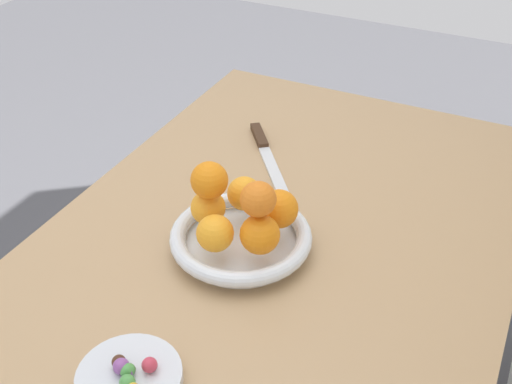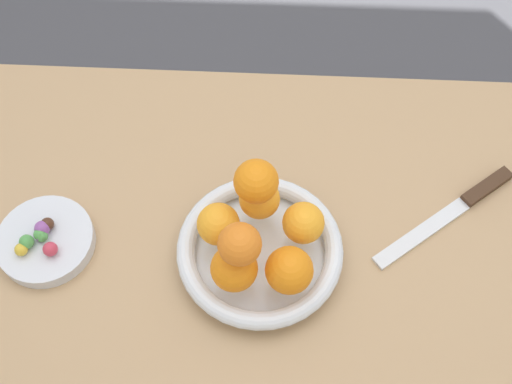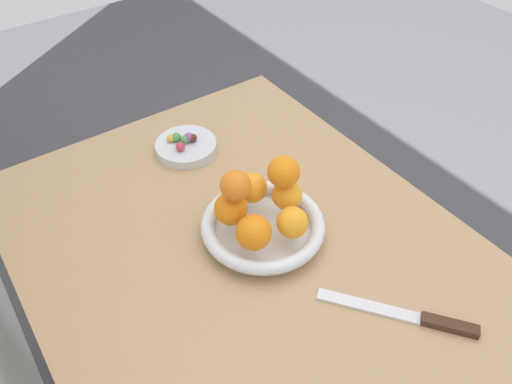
{
  "view_description": "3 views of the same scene",
  "coord_description": "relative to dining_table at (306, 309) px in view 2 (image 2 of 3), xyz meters",
  "views": [
    {
      "loc": [
        0.79,
        0.33,
        1.42
      ],
      "look_at": [
        0.08,
        -0.01,
        0.87
      ],
      "focal_mm": 45.0,
      "sensor_mm": 36.0,
      "label": 1
    },
    {
      "loc": [
        0.06,
        0.33,
        1.58
      ],
      "look_at": [
        0.08,
        -0.07,
        0.87
      ],
      "focal_mm": 45.0,
      "sensor_mm": 36.0,
      "label": 2
    },
    {
      "loc": [
        -0.44,
        0.33,
        1.45
      ],
      "look_at": [
        0.09,
        -0.04,
        0.84
      ],
      "focal_mm": 35.0,
      "sensor_mm": 36.0,
      "label": 3
    }
  ],
  "objects": [
    {
      "name": "dining_table",
      "position": [
        0.0,
        0.0,
        0.0
      ],
      "size": [
        1.1,
        0.76,
        0.74
      ],
      "color": "tan",
      "rests_on": "ground_plane"
    },
    {
      "name": "fruit_bowl",
      "position": [
        0.07,
        -0.04,
        0.11
      ],
      "size": [
        0.23,
        0.23,
        0.04
      ],
      "color": "silver",
      "rests_on": "dining_table"
    },
    {
      "name": "candy_dish",
      "position": [
        0.38,
        -0.05,
        0.1
      ],
      "size": [
        0.14,
        0.14,
        0.02
      ],
      "primitive_type": "cylinder",
      "color": "silver",
      "rests_on": "dining_table"
    },
    {
      "name": "orange_0",
      "position": [
        0.13,
        -0.06,
        0.16
      ],
      "size": [
        0.06,
        0.06,
        0.06
      ],
      "primitive_type": "sphere",
      "color": "orange",
      "rests_on": "fruit_bowl"
    },
    {
      "name": "orange_1",
      "position": [
        0.1,
        0.01,
        0.16
      ],
      "size": [
        0.06,
        0.06,
        0.06
      ],
      "primitive_type": "sphere",
      "color": "orange",
      "rests_on": "fruit_bowl"
    },
    {
      "name": "orange_2",
      "position": [
        0.03,
        0.01,
        0.16
      ],
      "size": [
        0.06,
        0.06,
        0.06
      ],
      "primitive_type": "sphere",
      "color": "orange",
      "rests_on": "fruit_bowl"
    },
    {
      "name": "orange_3",
      "position": [
        0.02,
        -0.06,
        0.16
      ],
      "size": [
        0.06,
        0.06,
        0.06
      ],
      "primitive_type": "sphere",
      "color": "orange",
      "rests_on": "fruit_bowl"
    },
    {
      "name": "orange_4",
      "position": [
        0.08,
        -0.1,
        0.16
      ],
      "size": [
        0.06,
        0.06,
        0.06
      ],
      "primitive_type": "sphere",
      "color": "orange",
      "rests_on": "fruit_bowl"
    },
    {
      "name": "orange_5",
      "position": [
        0.08,
        -0.09,
        0.22
      ],
      "size": [
        0.06,
        0.06,
        0.06
      ],
      "primitive_type": "sphere",
      "color": "orange",
      "rests_on": "orange_4"
    },
    {
      "name": "orange_6",
      "position": [
        0.1,
        0.0,
        0.22
      ],
      "size": [
        0.06,
        0.06,
        0.06
      ],
      "primitive_type": "sphere",
      "color": "orange",
      "rests_on": "orange_1"
    },
    {
      "name": "candy_ball_0",
      "position": [
        0.4,
        -0.02,
        0.12
      ],
      "size": [
        0.02,
        0.02,
        0.02
      ],
      "primitive_type": "sphere",
      "color": "gold",
      "rests_on": "candy_dish"
    },
    {
      "name": "candy_ball_1",
      "position": [
        0.36,
        -0.03,
        0.12
      ],
      "size": [
        0.02,
        0.02,
        0.02
      ],
      "primitive_type": "sphere",
      "color": "#C6384C",
      "rests_on": "candy_dish"
    },
    {
      "name": "candy_ball_2",
      "position": [
        0.38,
        -0.05,
        0.12
      ],
      "size": [
        0.02,
        0.02,
        0.02
      ],
      "primitive_type": "sphere",
      "color": "#4C9947",
      "rests_on": "candy_dish"
    },
    {
      "name": "candy_ball_3",
      "position": [
        0.38,
        -0.06,
        0.12
      ],
      "size": [
        0.02,
        0.02,
        0.02
      ],
      "primitive_type": "sphere",
      "color": "#8C4C99",
      "rests_on": "candy_dish"
    },
    {
      "name": "candy_ball_4",
      "position": [
        0.38,
        -0.05,
        0.12
      ],
      "size": [
        0.02,
        0.02,
        0.02
      ],
      "primitive_type": "sphere",
      "color": "#4C9947",
      "rests_on": "candy_dish"
    },
    {
      "name": "candy_ball_5",
      "position": [
        0.37,
        -0.07,
        0.12
      ],
      "size": [
        0.02,
        0.02,
        0.02
      ],
      "primitive_type": "sphere",
      "color": "#472819",
      "rests_on": "candy_dish"
    },
    {
      "name": "candy_ball_6",
      "position": [
        0.4,
        -0.04,
        0.12
      ],
      "size": [
        0.02,
        0.02,
        0.02
      ],
      "primitive_type": "sphere",
      "color": "#4C9947",
      "rests_on": "candy_dish"
    },
    {
      "name": "candy_ball_7",
      "position": [
        0.38,
        -0.05,
        0.12
      ],
      "size": [
        0.02,
        0.02,
        0.02
      ],
      "primitive_type": "sphere",
      "color": "#8C4C99",
      "rests_on": "candy_dish"
    },
    {
      "name": "knife",
      "position": [
        -0.21,
        -0.13,
        0.09
      ],
      "size": [
        0.22,
        0.18,
        0.01
      ],
      "color": "#3F2819",
      "rests_on": "dining_table"
    }
  ]
}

